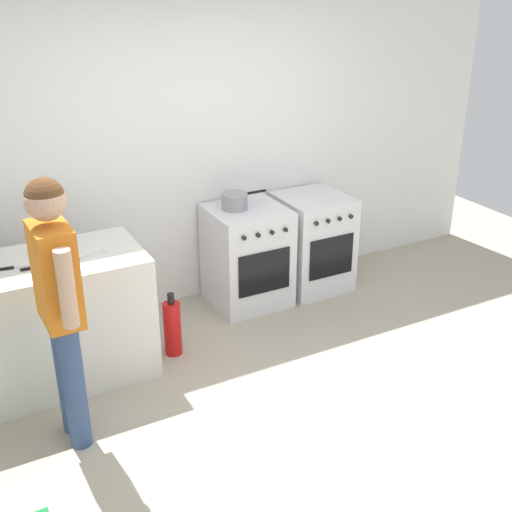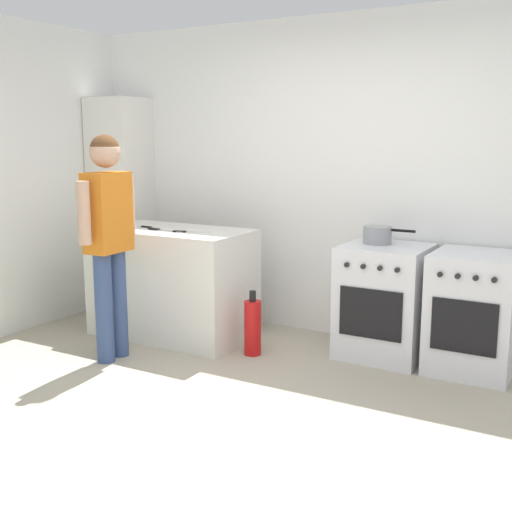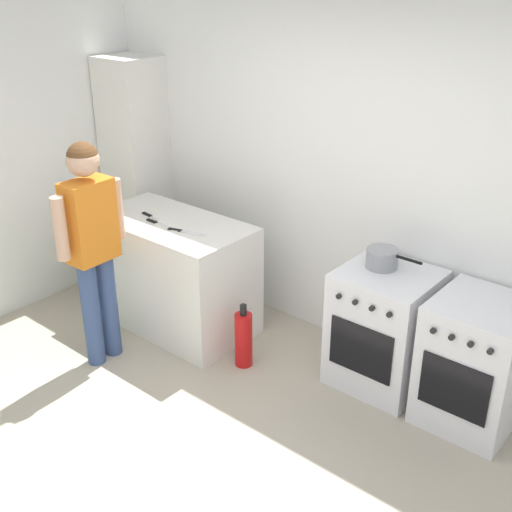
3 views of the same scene
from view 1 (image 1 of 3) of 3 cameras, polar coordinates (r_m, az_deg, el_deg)
ground_plane at (r=4.30m, az=4.92°, el=-13.80°), size 8.00×8.00×0.00m
back_wall at (r=5.30m, az=-6.13°, el=9.40°), size 6.00×0.10×2.60m
counter_unit at (r=4.60m, az=-17.76°, el=-5.50°), size 1.30×0.70×0.90m
oven_left at (r=5.41m, az=-0.79°, el=0.01°), size 0.62×0.62×0.85m
oven_right at (r=5.71m, az=5.02°, el=1.26°), size 0.57×0.62×0.85m
pot at (r=5.23m, az=-1.90°, el=4.92°), size 0.39×0.21×0.13m
knife_bread at (r=4.31m, az=-18.13°, el=-0.83°), size 0.35×0.04×0.01m
knife_chef at (r=4.37m, az=-15.13°, el=-0.11°), size 0.31×0.12×0.01m
knife_paring at (r=4.35m, az=-21.02°, el=-1.02°), size 0.21×0.05×0.01m
person at (r=3.73m, az=-17.18°, el=-3.11°), size 0.22×0.57×1.66m
fire_extinguisher at (r=4.80m, az=-7.44°, el=-6.34°), size 0.13×0.13×0.50m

